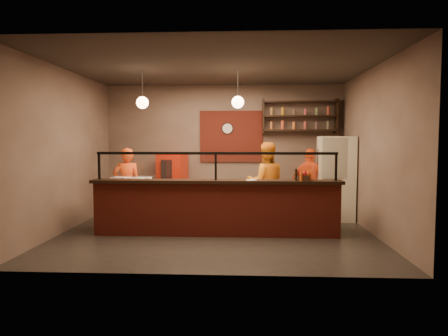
# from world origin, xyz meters

# --- Properties ---
(floor) EXTENTS (6.00, 6.00, 0.00)m
(floor) POSITION_xyz_m (0.00, 0.00, 0.00)
(floor) COLOR black
(floor) RESTS_ON ground
(ceiling) EXTENTS (6.00, 6.00, 0.00)m
(ceiling) POSITION_xyz_m (0.00, 0.00, 3.20)
(ceiling) COLOR #322C27
(ceiling) RESTS_ON wall_back
(wall_back) EXTENTS (6.00, 0.00, 6.00)m
(wall_back) POSITION_xyz_m (0.00, 2.50, 1.60)
(wall_back) COLOR #725D54
(wall_back) RESTS_ON floor
(wall_left) EXTENTS (0.00, 5.00, 5.00)m
(wall_left) POSITION_xyz_m (-3.00, 0.00, 1.60)
(wall_left) COLOR #725D54
(wall_left) RESTS_ON floor
(wall_right) EXTENTS (0.00, 5.00, 5.00)m
(wall_right) POSITION_xyz_m (3.00, 0.00, 1.60)
(wall_right) COLOR #725D54
(wall_right) RESTS_ON floor
(wall_front) EXTENTS (6.00, 0.00, 6.00)m
(wall_front) POSITION_xyz_m (0.00, -2.50, 1.60)
(wall_front) COLOR #725D54
(wall_front) RESTS_ON floor
(brick_patch) EXTENTS (1.60, 0.04, 1.30)m
(brick_patch) POSITION_xyz_m (0.20, 2.47, 1.90)
(brick_patch) COLOR maroon
(brick_patch) RESTS_ON wall_back
(service_counter) EXTENTS (4.60, 0.25, 1.00)m
(service_counter) POSITION_xyz_m (0.00, -0.30, 0.50)
(service_counter) COLOR maroon
(service_counter) RESTS_ON floor
(counter_ledge) EXTENTS (4.70, 0.37, 0.06)m
(counter_ledge) POSITION_xyz_m (0.00, -0.30, 1.03)
(counter_ledge) COLOR black
(counter_ledge) RESTS_ON service_counter
(worktop_cabinet) EXTENTS (4.60, 0.75, 0.85)m
(worktop_cabinet) POSITION_xyz_m (0.00, 0.20, 0.42)
(worktop_cabinet) COLOR gray
(worktop_cabinet) RESTS_ON floor
(worktop) EXTENTS (4.60, 0.75, 0.05)m
(worktop) POSITION_xyz_m (0.00, 0.20, 0.88)
(worktop) COLOR silver
(worktop) RESTS_ON worktop_cabinet
(sneeze_guard) EXTENTS (4.50, 0.05, 0.52)m
(sneeze_guard) POSITION_xyz_m (0.00, -0.30, 1.37)
(sneeze_guard) COLOR white
(sneeze_guard) RESTS_ON counter_ledge
(wall_shelving) EXTENTS (1.84, 0.28, 0.85)m
(wall_shelving) POSITION_xyz_m (1.90, 2.32, 2.40)
(wall_shelving) COLOR black
(wall_shelving) RESTS_ON wall_back
(wall_clock) EXTENTS (0.30, 0.04, 0.30)m
(wall_clock) POSITION_xyz_m (0.10, 2.46, 2.10)
(wall_clock) COLOR black
(wall_clock) RESTS_ON wall_back
(pendant_left) EXTENTS (0.24, 0.24, 0.77)m
(pendant_left) POSITION_xyz_m (-1.50, 0.20, 2.55)
(pendant_left) COLOR black
(pendant_left) RESTS_ON ceiling
(pendant_right) EXTENTS (0.24, 0.24, 0.77)m
(pendant_right) POSITION_xyz_m (0.40, 0.20, 2.55)
(pendant_right) COLOR black
(pendant_right) RESTS_ON ceiling
(cook_left) EXTENTS (0.68, 0.55, 1.64)m
(cook_left) POSITION_xyz_m (-2.05, 0.89, 0.82)
(cook_left) COLOR #E64915
(cook_left) RESTS_ON floor
(cook_mid) EXTENTS (0.93, 0.76, 1.76)m
(cook_mid) POSITION_xyz_m (1.00, 0.93, 0.88)
(cook_mid) COLOR orange
(cook_mid) RESTS_ON floor
(cook_right) EXTENTS (1.02, 0.70, 1.62)m
(cook_right) POSITION_xyz_m (2.05, 1.47, 0.81)
(cook_right) COLOR #E34615
(cook_right) RESTS_ON floor
(fridge) EXTENTS (0.84, 0.80, 1.89)m
(fridge) POSITION_xyz_m (2.60, 1.40, 0.94)
(fridge) COLOR beige
(fridge) RESTS_ON floor
(red_cooler) EXTENTS (0.75, 0.70, 1.49)m
(red_cooler) POSITION_xyz_m (-1.27, 2.15, 0.75)
(red_cooler) COLOR #B61E0C
(red_cooler) RESTS_ON floor
(pizza_dough) EXTENTS (0.55, 0.55, 0.01)m
(pizza_dough) POSITION_xyz_m (-0.11, 0.14, 0.91)
(pizza_dough) COLOR white
(pizza_dough) RESTS_ON worktop
(prep_tub_a) EXTENTS (0.31, 0.25, 0.15)m
(prep_tub_a) POSITION_xyz_m (-1.53, 0.29, 0.97)
(prep_tub_a) COLOR silver
(prep_tub_a) RESTS_ON worktop
(prep_tub_b) EXTENTS (0.37, 0.32, 0.16)m
(prep_tub_b) POSITION_xyz_m (-1.96, 0.18, 0.98)
(prep_tub_b) COLOR silver
(prep_tub_b) RESTS_ON worktop
(prep_tub_c) EXTENTS (0.38, 0.34, 0.15)m
(prep_tub_c) POSITION_xyz_m (-1.64, 0.14, 0.98)
(prep_tub_c) COLOR silver
(prep_tub_c) RESTS_ON worktop
(rolling_pin) EXTENTS (0.34, 0.06, 0.06)m
(rolling_pin) POSITION_xyz_m (-2.00, 0.25, 0.93)
(rolling_pin) COLOR yellow
(rolling_pin) RESTS_ON worktop
(condiment_caddy) EXTENTS (0.24, 0.22, 0.11)m
(condiment_caddy) POSITION_xyz_m (1.64, -0.36, 1.11)
(condiment_caddy) COLOR black
(condiment_caddy) RESTS_ON counter_ledge
(pepper_mill) EXTENTS (0.05, 0.05, 0.22)m
(pepper_mill) POSITION_xyz_m (1.49, -0.32, 1.17)
(pepper_mill) COLOR black
(pepper_mill) RESTS_ON counter_ledge
(small_plate) EXTENTS (0.26, 0.26, 0.01)m
(small_plate) POSITION_xyz_m (0.67, -0.36, 1.07)
(small_plate) COLOR silver
(small_plate) RESTS_ON counter_ledge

